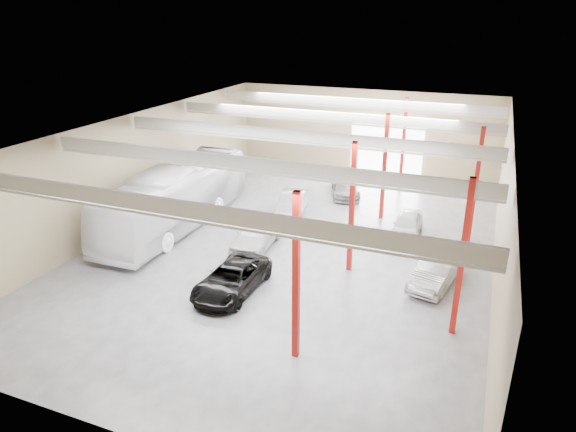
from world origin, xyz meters
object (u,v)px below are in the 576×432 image
Objects in this scene: coach_bus at (176,197)px; black_sedan at (232,279)px; car_row_b at (292,203)px; car_row_c at (345,186)px; car_right_far at (407,224)px; car_row_a at (257,234)px; car_right_near at (437,270)px.

black_sedan is (7.17, -6.28, -1.23)m from coach_bus.
coach_bus is 2.72× the size of black_sedan.
car_row_b reaches higher than car_row_c.
car_row_b reaches higher than black_sedan.
car_right_far is (7.89, -0.71, -0.06)m from car_row_b.
car_row_a is at bearing -101.29° from car_row_b.
car_row_c is (2.26, 5.20, -0.06)m from car_row_b.
car_row_a is 10.32m from car_right_near.
coach_bus is at bearing -165.84° from car_right_far.
car_row_c is 1.05× the size of car_right_near.
car_row_a reaches higher than car_row_b.
car_row_b is 5.67m from car_row_c.
black_sedan is at bearing -82.22° from car_row_a.
car_row_c is 8.16m from car_right_far.
car_right_far is at bearing 28.57° from car_row_a.
coach_bus is at bearing -149.94° from car_row_c.
car_row_b is 12.11m from car_right_near.
car_row_a is at bearing -121.38° from car_row_c.
car_row_b is 1.13× the size of car_right_far.
coach_bus reaches higher than car_row_c.
car_row_a is 1.04× the size of car_right_near.
black_sedan is 12.29m from car_right_far.
car_row_a is at bearing 102.71° from black_sedan.
car_row_c is (8.35, 9.87, -1.24)m from coach_bus.
car_row_b is at bearing 159.90° from car_right_near.
coach_bus is 16.52m from car_right_near.
coach_bus is 7.77m from car_row_b.
car_row_b is at bearing -133.21° from car_row_c.
car_right_far is (5.63, -5.91, -0.01)m from car_row_c.
coach_bus is 14.58m from car_right_far.
car_right_far is (6.81, 10.23, -0.02)m from black_sedan.
car_right_far is at bearing 124.72° from car_right_near.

